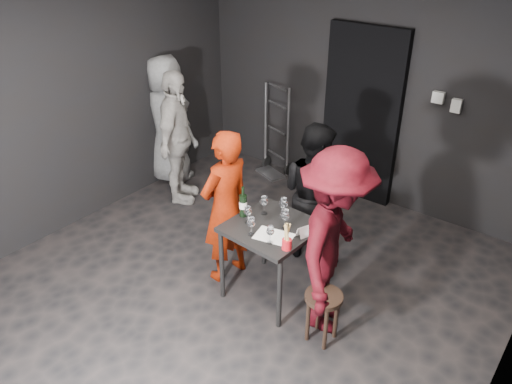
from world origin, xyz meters
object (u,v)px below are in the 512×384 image
Objects in this scene: man_maroon at (334,235)px; woman_black at (313,194)px; hand_truck at (274,158)px; bystander_grey at (167,114)px; wine_bottle at (243,205)px; server_red at (226,206)px; tasting_table at (272,235)px; stool at (323,305)px; breadstick_cup at (287,237)px; bystander_cream at (176,133)px.

woman_black is at bearing 24.08° from man_maroon.
hand_truck is 1.56m from bystander_grey.
server_red is at bearing -178.28° from wine_bottle.
tasting_table reaches higher than stool.
stool is 0.25× the size of bystander_grey.
woman_black reaches higher than breadstick_cup.
server_red is at bearing -46.44° from hand_truck.
stool is 3.42m from bystander_grey.
bystander_grey reaches higher than bystander_cream.
hand_truck is 1.98m from woman_black.
bystander_grey reaches higher than server_red.
tasting_table is at bearing -35.55° from hand_truck.
wine_bottle is (-0.99, 0.20, 0.50)m from stool.
woman_black is at bearing -119.49° from bystander_cream.
stool is 0.33× the size of woman_black.
woman_black reaches higher than wine_bottle.
hand_truck is 2.55m from tasting_table.
bystander_cream reaches higher than hand_truck.
tasting_table is 0.52m from server_red.
breadstick_cup is at bearing 177.82° from stool.
woman_black is (1.40, -1.30, 0.49)m from hand_truck.
bystander_grey is at bearing -112.30° from server_red.
bystander_grey is at bearing 152.75° from wine_bottle.
wine_bottle reaches higher than breadstick_cup.
breadstick_cup is at bearing -32.98° from hand_truck.
hand_truck is 0.67× the size of bystander_grey.
bystander_grey is (-0.99, -0.98, 0.70)m from hand_truck.
wine_bottle is at bearing 163.17° from breadstick_cup.
hand_truck is 2.35m from server_red.
bystander_grey reaches higher than man_maroon.
server_red reaches higher than woman_black.
server_red is 0.91m from woman_black.
man_maroon is at bearing -136.01° from bystander_cream.
server_red is (-0.51, -0.03, 0.13)m from tasting_table.
woman_black reaches higher than stool.
stool is at bearing -17.74° from tasting_table.
breadstick_cup is (-0.32, -0.20, -0.05)m from man_maroon.
breadstick_cup is at bearing -142.69° from bystander_cream.
man_maroon is (2.06, -2.06, 0.69)m from hand_truck.
tasting_table is at bearing -140.75° from bystander_cream.
wine_bottle is (-0.92, -0.02, -0.05)m from man_maroon.
hand_truck is 0.86× the size of woman_black.
hand_truck reaches higher than tasting_table.
bystander_cream reaches higher than stool.
bystander_grey reaches higher than hand_truck.
wine_bottle reaches higher than tasting_table.
wine_bottle is at bearing -175.91° from tasting_table.
stool is at bearing 156.40° from bystander_grey.
tasting_table is at bearing 145.66° from breadstick_cup.
woman_black is 0.83m from wine_bottle.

